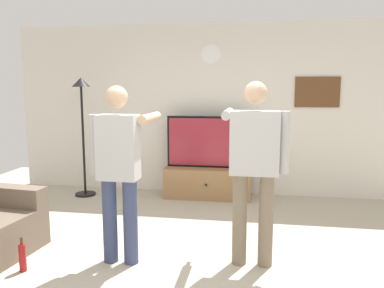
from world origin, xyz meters
The scene contains 10 objects.
ground_plane centered at (0.00, 0.00, 0.00)m, with size 8.40×8.40×0.00m, color #B2A893.
back_wall centered at (0.00, 2.95, 1.35)m, with size 6.40×0.10×2.70m, color silver.
tv_stand centered at (0.03, 2.60, 0.24)m, with size 1.33×0.49×0.47m.
television centered at (0.03, 2.65, 0.87)m, with size 1.29×0.07×0.80m.
wall_clock centered at (0.03, 2.89, 2.22)m, with size 0.30×0.30×0.03m, color white.
framed_picture centered at (1.66, 2.90, 1.64)m, with size 0.66×0.04×0.46m, color brown.
floor_lamp centered at (-1.92, 2.41, 1.33)m, with size 0.32×0.32×1.86m.
person_standing_nearer_lamp centered at (-0.54, 0.23, 0.97)m, with size 0.56×0.78×1.73m.
person_standing_nearer_couch centered at (0.74, 0.38, 1.02)m, with size 0.63×0.78×1.77m.
beverage_bottle centered at (-1.38, -0.12, 0.14)m, with size 0.07×0.07×0.33m.
Camera 1 is at (0.74, -3.25, 1.72)m, focal length 36.19 mm.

